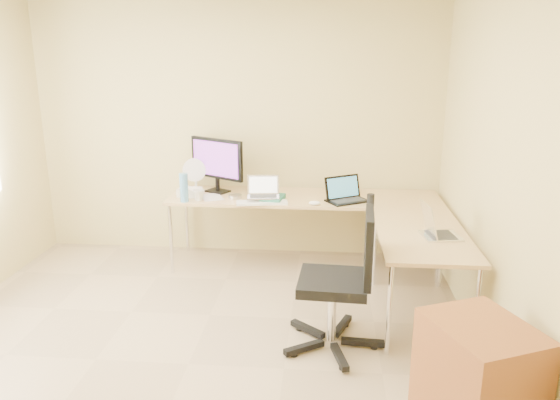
# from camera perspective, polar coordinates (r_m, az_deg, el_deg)

# --- Properties ---
(floor) EXTENTS (4.50, 4.50, 0.00)m
(floor) POSITION_cam_1_polar(r_m,az_deg,el_deg) (3.98, -9.70, -16.79)
(floor) COLOR tan
(floor) RESTS_ON ground
(wall_back) EXTENTS (4.50, 0.00, 4.50)m
(wall_back) POSITION_cam_1_polar(r_m,az_deg,el_deg) (5.63, -4.61, 7.25)
(wall_back) COLOR tan
(wall_back) RESTS_ON ground
(wall_right) EXTENTS (0.00, 4.50, 4.50)m
(wall_right) POSITION_cam_1_polar(r_m,az_deg,el_deg) (3.54, 24.15, 0.81)
(wall_right) COLOR tan
(wall_right) RESTS_ON ground
(desk_main) EXTENTS (2.65, 0.70, 0.73)m
(desk_main) POSITION_cam_1_polar(r_m,az_deg,el_deg) (5.39, 2.55, -3.36)
(desk_main) COLOR tan
(desk_main) RESTS_ON ground
(desk_return) EXTENTS (0.70, 1.30, 0.73)m
(desk_return) POSITION_cam_1_polar(r_m,az_deg,el_deg) (4.52, 14.54, -7.75)
(desk_return) COLOR tan
(desk_return) RESTS_ON ground
(monitor) EXTENTS (0.66, 0.50, 0.55)m
(monitor) POSITION_cam_1_polar(r_m,az_deg,el_deg) (5.42, -6.71, 3.68)
(monitor) COLOR black
(monitor) RESTS_ON desk_main
(book_stack) EXTENTS (0.24, 0.30, 0.04)m
(book_stack) POSITION_cam_1_polar(r_m,az_deg,el_deg) (5.12, -0.79, 0.17)
(book_stack) COLOR #29755E
(book_stack) RESTS_ON desk_main
(laptop_center) EXTENTS (0.33, 0.26, 0.19)m
(laptop_center) POSITION_cam_1_polar(r_m,az_deg,el_deg) (5.06, -1.78, 1.37)
(laptop_center) COLOR silver
(laptop_center) RESTS_ON desk_main
(laptop_black) EXTENTS (0.46, 0.43, 0.24)m
(laptop_black) POSITION_cam_1_polar(r_m,az_deg,el_deg) (5.10, 7.20, 1.11)
(laptop_black) COLOR black
(laptop_black) RESTS_ON desk_main
(keyboard) EXTENTS (0.49, 0.21, 0.02)m
(keyboard) POSITION_cam_1_polar(r_m,az_deg,el_deg) (5.03, -1.92, -0.27)
(keyboard) COLOR white
(keyboard) RESTS_ON desk_main
(mouse) EXTENTS (0.13, 0.10, 0.04)m
(mouse) POSITION_cam_1_polar(r_m,az_deg,el_deg) (4.99, 3.71, -0.33)
(mouse) COLOR white
(mouse) RESTS_ON desk_main
(mug) EXTENTS (0.15, 0.15, 0.11)m
(mug) POSITION_cam_1_polar(r_m,az_deg,el_deg) (5.18, -8.63, 0.52)
(mug) COLOR silver
(mug) RESTS_ON desk_main
(cd_stack) EXTENTS (0.17, 0.17, 0.03)m
(cd_stack) POSITION_cam_1_polar(r_m,az_deg,el_deg) (5.23, -4.80, 0.38)
(cd_stack) COLOR silver
(cd_stack) RESTS_ON desk_main
(water_bottle) EXTENTS (0.08, 0.08, 0.27)m
(water_bottle) POSITION_cam_1_polar(r_m,az_deg,el_deg) (5.14, -10.17, 1.31)
(water_bottle) COLOR #5393C6
(water_bottle) RESTS_ON desk_main
(papers) EXTENTS (0.29, 0.33, 0.01)m
(papers) POSITION_cam_1_polar(r_m,az_deg,el_deg) (5.28, -7.26, 0.31)
(papers) COLOR silver
(papers) RESTS_ON desk_main
(white_box) EXTENTS (0.23, 0.18, 0.08)m
(white_box) POSITION_cam_1_polar(r_m,az_deg,el_deg) (5.35, -9.57, 0.83)
(white_box) COLOR beige
(white_box) RESTS_ON desk_main
(desk_fan) EXTENTS (0.27, 0.27, 0.30)m
(desk_fan) POSITION_cam_1_polar(r_m,az_deg,el_deg) (5.58, -8.95, 2.63)
(desk_fan) COLOR silver
(desk_fan) RESTS_ON desk_main
(black_cup) EXTENTS (0.07, 0.07, 0.12)m
(black_cup) POSITION_cam_1_polar(r_m,az_deg,el_deg) (4.99, 9.60, -0.04)
(black_cup) COLOR black
(black_cup) RESTS_ON desk_main
(laptop_return) EXTENTS (0.37, 0.31, 0.22)m
(laptop_return) POSITION_cam_1_polar(r_m,az_deg,el_deg) (4.30, 16.81, -2.38)
(laptop_return) COLOR silver
(laptop_return) RESTS_ON desk_return
(office_chair) EXTENTS (0.67, 0.67, 1.06)m
(office_chair) POSITION_cam_1_polar(r_m,az_deg,el_deg) (3.93, 5.62, -8.80)
(office_chair) COLOR black
(office_chair) RESTS_ON ground
(cabinet) EXTENTS (0.65, 0.71, 0.79)m
(cabinet) POSITION_cam_1_polar(r_m,az_deg,el_deg) (3.23, 20.15, -18.58)
(cabinet) COLOR brown
(cabinet) RESTS_ON ground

